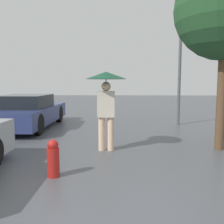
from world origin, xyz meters
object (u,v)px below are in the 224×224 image
at_px(street_lamp, 180,45).
at_px(fire_hydrant, 53,158).
at_px(parked_car_farthest, 27,112).
at_px(pedestrian, 106,90).

height_order(street_lamp, fire_hydrant, street_lamp).
xyz_separation_m(parked_car_farthest, street_lamp, (5.51, 0.77, 2.41)).
height_order(pedestrian, parked_car_farthest, pedestrian).
relative_size(street_lamp, fire_hydrant, 6.46).
relative_size(pedestrian, parked_car_farthest, 0.44).
bearing_deg(fire_hydrant, parked_car_farthest, 115.08).
bearing_deg(street_lamp, parked_car_farthest, -172.00).
height_order(pedestrian, fire_hydrant, pedestrian).
relative_size(parked_car_farthest, fire_hydrant, 6.48).
bearing_deg(street_lamp, pedestrian, -124.30).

